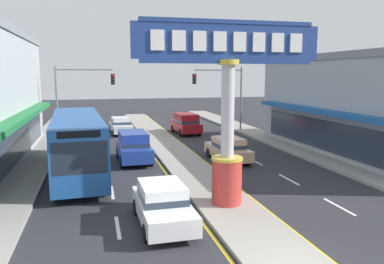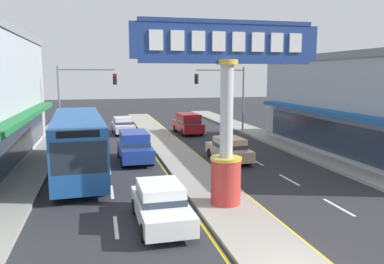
{
  "view_description": "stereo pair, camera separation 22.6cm",
  "coord_description": "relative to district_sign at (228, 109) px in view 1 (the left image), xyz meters",
  "views": [
    {
      "loc": [
        -5.24,
        -8.96,
        5.52
      ],
      "look_at": [
        -0.48,
        10.07,
        2.6
      ],
      "focal_mm": 36.45,
      "sensor_mm": 36.0,
      "label": 1
    },
    {
      "loc": [
        -5.03,
        -9.02,
        5.52
      ],
      "look_at": [
        -0.48,
        10.07,
        2.6
      ],
      "focal_mm": 36.45,
      "sensor_mm": 36.0,
      "label": 2
    }
  ],
  "objects": [
    {
      "name": "sedan_kerb_right",
      "position": [
        -2.94,
        -1.29,
        -3.32
      ],
      "size": [
        1.9,
        4.33,
        1.53
      ],
      "color": "white",
      "rests_on": "ground"
    },
    {
      "name": "sidewalk_left",
      "position": [
        -9.18,
        10.01,
        -4.02
      ],
      "size": [
        2.59,
        60.0,
        0.18
      ],
      "primitive_type": "cube",
      "color": "gray",
      "rests_on": "ground"
    },
    {
      "name": "sedan_near_right_lane",
      "position": [
        -2.94,
        21.58,
        -3.32
      ],
      "size": [
        2.02,
        4.39,
        1.53
      ],
      "color": "silver",
      "rests_on": "ground"
    },
    {
      "name": "district_sign",
      "position": [
        0.0,
        0.0,
        0.0
      ],
      "size": [
        7.72,
        1.32,
        7.5
      ],
      "color": "#B7332D",
      "rests_on": "median_strip"
    },
    {
      "name": "bus_near_left_lane",
      "position": [
        -6.24,
        7.1,
        -2.24
      ],
      "size": [
        3.14,
        11.32,
        3.26
      ],
      "color": "#1E5199",
      "rests_on": "ground"
    },
    {
      "name": "sedan_far_right_lane",
      "position": [
        2.94,
        8.21,
        -3.32
      ],
      "size": [
        1.97,
        4.37,
        1.53
      ],
      "color": "tan",
      "rests_on": "ground"
    },
    {
      "name": "median_strip",
      "position": [
        -0.0,
        12.01,
        -4.04
      ],
      "size": [
        2.58,
        52.0,
        0.14
      ],
      "primitive_type": "cube",
      "color": "gray",
      "rests_on": "ground"
    },
    {
      "name": "traffic_light_right_side",
      "position": [
        6.52,
        19.83,
        0.14
      ],
      "size": [
        4.86,
        0.46,
        6.2
      ],
      "color": "slate",
      "rests_on": "ground"
    },
    {
      "name": "suv_mid_left_lane",
      "position": [
        2.94,
        20.05,
        -3.13
      ],
      "size": [
        2.14,
        4.69,
        1.9
      ],
      "color": "maroon",
      "rests_on": "ground"
    },
    {
      "name": "traffic_light_left_side",
      "position": [
        -6.52,
        19.17,
        0.14
      ],
      "size": [
        4.86,
        0.46,
        6.2
      ],
      "color": "slate",
      "rests_on": "ground"
    },
    {
      "name": "suv_far_left_oncoming",
      "position": [
        -2.94,
        9.52,
        -3.13
      ],
      "size": [
        2.03,
        4.63,
        1.9
      ],
      "color": "navy",
      "rests_on": "ground"
    },
    {
      "name": "lane_markings",
      "position": [
        0.0,
        10.66,
        -4.11
      ],
      "size": [
        9.32,
        52.0,
        0.01
      ],
      "color": "silver",
      "rests_on": "ground"
    },
    {
      "name": "sidewalk_right",
      "position": [
        9.18,
        10.01,
        -4.02
      ],
      "size": [
        2.59,
        60.0,
        0.18
      ],
      "primitive_type": "cube",
      "color": "gray",
      "rests_on": "ground"
    }
  ]
}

